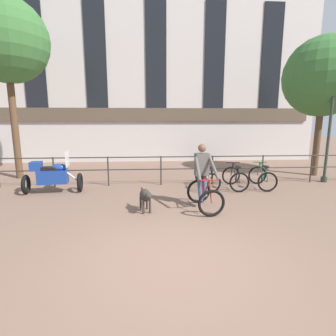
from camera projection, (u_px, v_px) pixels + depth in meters
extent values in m
plane|color=#7A5B4C|center=(175.00, 260.00, 4.40)|extent=(60.00, 60.00, 0.00)
cylinder|color=#2D2B28|center=(54.00, 172.00, 9.15)|extent=(0.05, 0.05, 1.05)
cylinder|color=#2D2B28|center=(108.00, 171.00, 9.28)|extent=(0.05, 0.05, 1.05)
cylinder|color=#2D2B28|center=(161.00, 171.00, 9.41)|extent=(0.05, 0.05, 1.05)
cylinder|color=#2D2B28|center=(212.00, 170.00, 9.53)|extent=(0.05, 0.05, 1.05)
cylinder|color=#2D2B28|center=(262.00, 169.00, 9.66)|extent=(0.05, 0.05, 1.05)
cylinder|color=#2D2B28|center=(311.00, 169.00, 9.79)|extent=(0.05, 0.05, 1.05)
cylinder|color=#2D2B28|center=(161.00, 157.00, 9.32)|extent=(15.00, 0.04, 0.04)
cylinder|color=#2D2B28|center=(161.00, 169.00, 9.40)|extent=(15.00, 0.04, 0.04)
cube|color=beige|center=(156.00, 68.00, 14.26)|extent=(18.00, 0.60, 10.17)
cube|color=brown|center=(156.00, 115.00, 14.36)|extent=(17.10, 0.12, 0.70)
cube|color=black|center=(33.00, 55.00, 13.41)|extent=(1.10, 0.06, 5.69)
cube|color=black|center=(96.00, 56.00, 13.63)|extent=(1.10, 0.06, 5.69)
cube|color=black|center=(156.00, 57.00, 13.85)|extent=(1.10, 0.06, 5.69)
cube|color=black|center=(215.00, 58.00, 14.06)|extent=(1.10, 0.06, 5.69)
cube|color=black|center=(271.00, 59.00, 14.28)|extent=(1.10, 0.06, 5.69)
torus|color=black|center=(211.00, 203.00, 6.32)|extent=(0.68, 0.14, 0.68)
torus|color=black|center=(199.00, 191.00, 7.39)|extent=(0.68, 0.14, 0.68)
cylinder|color=maroon|center=(206.00, 189.00, 6.69)|extent=(0.08, 0.49, 0.60)
cylinder|color=maroon|center=(202.00, 187.00, 7.02)|extent=(0.06, 0.23, 0.52)
cylinder|color=maroon|center=(205.00, 179.00, 6.74)|extent=(0.10, 0.66, 0.10)
cylinder|color=maroon|center=(201.00, 194.00, 7.18)|extent=(0.07, 0.44, 0.08)
cylinder|color=maroon|center=(200.00, 184.00, 7.23)|extent=(0.05, 0.27, 0.47)
cylinder|color=maroon|center=(210.00, 192.00, 6.37)|extent=(0.05, 0.23, 0.54)
cylinder|color=maroon|center=(209.00, 180.00, 6.42)|extent=(0.48, 0.08, 0.03)
cube|color=black|center=(201.00, 176.00, 7.06)|extent=(0.14, 0.25, 0.05)
cube|color=#56514C|center=(202.00, 164.00, 7.00)|extent=(0.38, 0.25, 0.60)
sphere|color=brown|center=(202.00, 148.00, 6.92)|extent=(0.22, 0.22, 0.22)
cylinder|color=#56514C|center=(198.00, 167.00, 6.65)|extent=(0.09, 0.71, 0.60)
cylinder|color=#56514C|center=(213.00, 167.00, 6.72)|extent=(0.21, 0.72, 0.60)
cylinder|color=#384766|center=(200.00, 188.00, 7.01)|extent=(0.17, 0.32, 0.69)
cylinder|color=#384766|center=(205.00, 186.00, 7.02)|extent=(0.11, 0.30, 0.58)
ellipsoid|color=#332D28|center=(145.00, 195.00, 6.66)|extent=(0.38, 0.54, 0.31)
cylinder|color=#332D28|center=(147.00, 196.00, 6.47)|extent=(0.21, 0.20, 0.17)
sphere|color=#332D28|center=(148.00, 196.00, 6.32)|extent=(0.18, 0.18, 0.18)
cone|color=#332D28|center=(149.00, 197.00, 6.25)|extent=(0.12, 0.13, 0.10)
cylinder|color=#332D28|center=(142.00, 190.00, 6.93)|extent=(0.10, 0.18, 0.11)
cylinder|color=#332D28|center=(143.00, 207.00, 6.53)|extent=(0.06, 0.06, 0.37)
cylinder|color=#332D28|center=(150.00, 206.00, 6.59)|extent=(0.06, 0.06, 0.37)
cylinder|color=#332D28|center=(141.00, 203.00, 6.83)|extent=(0.06, 0.06, 0.37)
cylinder|color=#332D28|center=(147.00, 202.00, 6.88)|extent=(0.06, 0.06, 0.37)
torus|color=black|center=(80.00, 182.00, 8.55)|extent=(0.18, 0.63, 0.62)
torus|color=black|center=(26.00, 184.00, 8.27)|extent=(0.18, 0.63, 0.62)
cube|color=navy|center=(53.00, 177.00, 8.37)|extent=(0.94, 0.49, 0.44)
ellipsoid|color=navy|center=(59.00, 167.00, 8.35)|extent=(0.51, 0.37, 0.24)
cube|color=black|center=(48.00, 169.00, 8.30)|extent=(0.59, 0.36, 0.10)
cylinder|color=#B2B2B7|center=(73.00, 177.00, 8.48)|extent=(0.46, 0.11, 0.41)
cube|color=silver|center=(67.00, 159.00, 8.34)|extent=(0.07, 0.44, 0.50)
cube|color=navy|center=(36.00, 166.00, 8.22)|extent=(0.36, 0.39, 0.28)
torus|color=black|center=(204.00, 176.00, 9.43)|extent=(0.66, 0.06, 0.66)
torus|color=black|center=(211.00, 183.00, 8.40)|extent=(0.66, 0.06, 0.66)
cylinder|color=#9E998E|center=(207.00, 172.00, 8.98)|extent=(0.03, 0.47, 0.58)
cylinder|color=#9E998E|center=(209.00, 175.00, 8.68)|extent=(0.03, 0.22, 0.51)
cylinder|color=#9E998E|center=(208.00, 165.00, 8.84)|extent=(0.03, 0.63, 0.10)
cylinder|color=#9E998E|center=(209.00, 182.00, 8.61)|extent=(0.03, 0.42, 0.07)
cylinder|color=#9E998E|center=(210.00, 175.00, 8.47)|extent=(0.02, 0.25, 0.46)
cylinder|color=#9E998E|center=(205.00, 169.00, 9.29)|extent=(0.03, 0.21, 0.52)
cylinder|color=#9E998E|center=(206.00, 163.00, 9.15)|extent=(0.48, 0.03, 0.03)
cube|color=black|center=(210.00, 167.00, 8.54)|extent=(0.12, 0.24, 0.05)
torus|color=black|center=(231.00, 176.00, 9.49)|extent=(0.66, 0.09, 0.66)
torus|color=black|center=(239.00, 182.00, 8.46)|extent=(0.66, 0.09, 0.66)
cylinder|color=black|center=(234.00, 172.00, 9.05)|extent=(0.05, 0.47, 0.58)
cylinder|color=black|center=(237.00, 174.00, 8.74)|extent=(0.04, 0.22, 0.51)
cylinder|color=black|center=(235.00, 165.00, 8.91)|extent=(0.06, 0.63, 0.10)
cylinder|color=black|center=(238.00, 182.00, 8.67)|extent=(0.05, 0.42, 0.07)
cylinder|color=black|center=(239.00, 175.00, 8.53)|extent=(0.03, 0.25, 0.46)
cylinder|color=black|center=(232.00, 169.00, 9.35)|extent=(0.04, 0.21, 0.52)
cylinder|color=black|center=(233.00, 162.00, 9.21)|extent=(0.48, 0.05, 0.03)
cube|color=black|center=(238.00, 167.00, 8.60)|extent=(0.13, 0.25, 0.05)
torus|color=black|center=(257.00, 175.00, 9.56)|extent=(0.66, 0.12, 0.66)
torus|color=black|center=(268.00, 182.00, 8.53)|extent=(0.66, 0.12, 0.66)
cylinder|color=#194C2D|center=(261.00, 171.00, 9.11)|extent=(0.07, 0.47, 0.58)
cylinder|color=#194C2D|center=(265.00, 174.00, 8.81)|extent=(0.05, 0.22, 0.51)
cylinder|color=#194C2D|center=(263.00, 165.00, 8.98)|extent=(0.09, 0.63, 0.10)
cylinder|color=#194C2D|center=(265.00, 181.00, 8.74)|extent=(0.06, 0.42, 0.07)
cylinder|color=#194C2D|center=(267.00, 174.00, 8.60)|extent=(0.04, 0.25, 0.46)
cylinder|color=#194C2D|center=(259.00, 169.00, 9.42)|extent=(0.04, 0.21, 0.52)
cylinder|color=#194C2D|center=(260.00, 162.00, 9.28)|extent=(0.48, 0.07, 0.03)
cube|color=black|center=(266.00, 167.00, 8.67)|extent=(0.14, 0.25, 0.05)
cylinder|color=#2D382D|center=(324.00, 179.00, 9.92)|extent=(0.22, 0.22, 0.20)
cylinder|color=#2D382D|center=(329.00, 129.00, 9.58)|extent=(0.10, 0.10, 4.00)
sphere|color=silver|center=(336.00, 68.00, 9.19)|extent=(0.28, 0.28, 0.28)
cylinder|color=brown|center=(14.00, 123.00, 10.23)|extent=(0.26, 0.26, 4.38)
sphere|color=#386B33|center=(6.00, 40.00, 9.68)|extent=(3.09, 3.09, 3.09)
cylinder|color=brown|center=(317.00, 138.00, 10.86)|extent=(0.26, 0.26, 3.15)
sphere|color=#386B33|center=(324.00, 77.00, 10.41)|extent=(3.14, 3.14, 3.14)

